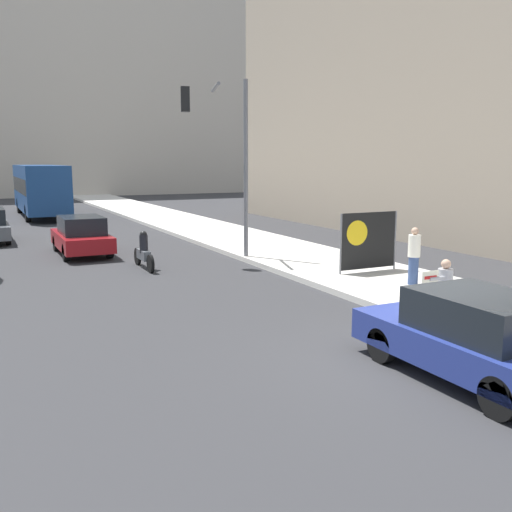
{
  "coord_description": "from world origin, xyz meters",
  "views": [
    {
      "loc": [
        -6.97,
        -7.43,
        3.59
      ],
      "look_at": [
        -0.41,
        5.86,
        1.13
      ],
      "focal_mm": 40.0,
      "sensor_mm": 36.0,
      "label": 1
    }
  ],
  "objects_px": {
    "car_on_road_nearest": "(82,236)",
    "city_bus_on_road": "(40,187)",
    "jogger_on_sidewalk": "(414,256)",
    "parked_car_curbside": "(476,337)",
    "seated_protester": "(447,284)",
    "protest_banner": "(368,240)",
    "motorcycle_on_road": "(144,253)",
    "traffic_light_pole": "(225,141)"
  },
  "relations": [
    {
      "from": "protest_banner",
      "to": "city_bus_on_road",
      "type": "height_order",
      "value": "city_bus_on_road"
    },
    {
      "from": "traffic_light_pole",
      "to": "motorcycle_on_road",
      "type": "bearing_deg",
      "value": -178.02
    },
    {
      "from": "protest_banner",
      "to": "traffic_light_pole",
      "type": "bearing_deg",
      "value": 122.13
    },
    {
      "from": "jogger_on_sidewalk",
      "to": "traffic_light_pole",
      "type": "relative_size",
      "value": 0.26
    },
    {
      "from": "protest_banner",
      "to": "motorcycle_on_road",
      "type": "distance_m",
      "value": 7.44
    },
    {
      "from": "jogger_on_sidewalk",
      "to": "parked_car_curbside",
      "type": "distance_m",
      "value": 6.7
    },
    {
      "from": "jogger_on_sidewalk",
      "to": "car_on_road_nearest",
      "type": "height_order",
      "value": "jogger_on_sidewalk"
    },
    {
      "from": "parked_car_curbside",
      "to": "motorcycle_on_road",
      "type": "bearing_deg",
      "value": 100.49
    },
    {
      "from": "car_on_road_nearest",
      "to": "city_bus_on_road",
      "type": "bearing_deg",
      "value": 89.06
    },
    {
      "from": "traffic_light_pole",
      "to": "city_bus_on_road",
      "type": "bearing_deg",
      "value": 101.1
    },
    {
      "from": "seated_protester",
      "to": "city_bus_on_road",
      "type": "xyz_separation_m",
      "value": [
        -5.59,
        30.43,
        1.08
      ]
    },
    {
      "from": "motorcycle_on_road",
      "to": "jogger_on_sidewalk",
      "type": "bearing_deg",
      "value": -48.01
    },
    {
      "from": "protest_banner",
      "to": "city_bus_on_road",
      "type": "bearing_deg",
      "value": 105.27
    },
    {
      "from": "jogger_on_sidewalk",
      "to": "protest_banner",
      "type": "xyz_separation_m",
      "value": [
        0.02,
        2.1,
        0.17
      ]
    },
    {
      "from": "car_on_road_nearest",
      "to": "protest_banner",
      "type": "bearing_deg",
      "value": -49.19
    },
    {
      "from": "traffic_light_pole",
      "to": "car_on_road_nearest",
      "type": "height_order",
      "value": "traffic_light_pole"
    },
    {
      "from": "city_bus_on_road",
      "to": "motorcycle_on_road",
      "type": "xyz_separation_m",
      "value": [
        1.08,
        -21.19,
        -1.37
      ]
    },
    {
      "from": "parked_car_curbside",
      "to": "city_bus_on_road",
      "type": "bearing_deg",
      "value": 95.7
    },
    {
      "from": "city_bus_on_road",
      "to": "car_on_road_nearest",
      "type": "bearing_deg",
      "value": -90.94
    },
    {
      "from": "seated_protester",
      "to": "parked_car_curbside",
      "type": "height_order",
      "value": "parked_car_curbside"
    },
    {
      "from": "jogger_on_sidewalk",
      "to": "motorcycle_on_road",
      "type": "bearing_deg",
      "value": -77.12
    },
    {
      "from": "seated_protester",
      "to": "protest_banner",
      "type": "bearing_deg",
      "value": 89.67
    },
    {
      "from": "city_bus_on_road",
      "to": "protest_banner",
      "type": "bearing_deg",
      "value": -74.73
    },
    {
      "from": "car_on_road_nearest",
      "to": "city_bus_on_road",
      "type": "relative_size",
      "value": 0.39
    },
    {
      "from": "seated_protester",
      "to": "motorcycle_on_road",
      "type": "height_order",
      "value": "seated_protester"
    },
    {
      "from": "jogger_on_sidewalk",
      "to": "city_bus_on_road",
      "type": "distance_m",
      "value": 28.64
    },
    {
      "from": "seated_protester",
      "to": "parked_car_curbside",
      "type": "bearing_deg",
      "value": -111.45
    },
    {
      "from": "traffic_light_pole",
      "to": "car_on_road_nearest",
      "type": "bearing_deg",
      "value": 138.77
    },
    {
      "from": "protest_banner",
      "to": "motorcycle_on_road",
      "type": "relative_size",
      "value": 0.96
    },
    {
      "from": "protest_banner",
      "to": "city_bus_on_road",
      "type": "distance_m",
      "value": 26.6
    },
    {
      "from": "traffic_light_pole",
      "to": "city_bus_on_road",
      "type": "relative_size",
      "value": 0.57
    },
    {
      "from": "traffic_light_pole",
      "to": "city_bus_on_road",
      "type": "distance_m",
      "value": 21.62
    },
    {
      "from": "parked_car_curbside",
      "to": "car_on_road_nearest",
      "type": "bearing_deg",
      "value": 102.62
    },
    {
      "from": "parked_car_curbside",
      "to": "car_on_road_nearest",
      "type": "height_order",
      "value": "car_on_road_nearest"
    },
    {
      "from": "seated_protester",
      "to": "motorcycle_on_road",
      "type": "xyz_separation_m",
      "value": [
        -4.51,
        9.24,
        -0.28
      ]
    },
    {
      "from": "protest_banner",
      "to": "traffic_light_pole",
      "type": "height_order",
      "value": "traffic_light_pole"
    },
    {
      "from": "traffic_light_pole",
      "to": "city_bus_on_road",
      "type": "xyz_separation_m",
      "value": [
        -4.14,
        21.09,
        -2.38
      ]
    },
    {
      "from": "traffic_light_pole",
      "to": "parked_car_curbside",
      "type": "xyz_separation_m",
      "value": [
        -0.8,
        -12.28,
        -3.56
      ]
    },
    {
      "from": "seated_protester",
      "to": "protest_banner",
      "type": "relative_size",
      "value": 0.57
    },
    {
      "from": "traffic_light_pole",
      "to": "city_bus_on_road",
      "type": "height_order",
      "value": "traffic_light_pole"
    },
    {
      "from": "seated_protester",
      "to": "jogger_on_sidewalk",
      "type": "bearing_deg",
      "value": 78.62
    },
    {
      "from": "seated_protester",
      "to": "city_bus_on_road",
      "type": "bearing_deg",
      "value": 116.52
    }
  ]
}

